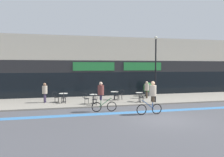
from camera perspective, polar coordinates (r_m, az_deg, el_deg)
ground_plane at (r=13.55m, az=13.27°, el=-10.30°), size 120.00×120.00×0.00m
sidewalk_slab at (r=20.15m, az=3.89°, el=-5.58°), size 40.00×5.50×0.12m
storefront_facade at (r=24.45m, az=0.60°, el=3.04°), size 40.00×4.06×6.15m
bike_lane_stripe at (r=15.54m, az=9.49°, el=-8.49°), size 36.00×0.70×0.01m
bistro_table_0 at (r=18.85m, az=-12.57°, el=-4.43°), size 0.74×0.74×0.75m
bistro_table_1 at (r=17.65m, az=-4.88°, el=-4.88°), size 0.61×0.61×0.77m
bistro_table_2 at (r=19.69m, az=0.64°, el=-4.06°), size 0.68×0.68×0.74m
bistro_table_3 at (r=18.90m, az=7.12°, el=-4.34°), size 0.62×0.62×0.77m
cafe_chair_0_near at (r=18.24m, az=-12.51°, el=-4.76°), size 0.43×0.59×0.90m
cafe_chair_0_side at (r=18.85m, az=-14.47°, el=-4.52°), size 0.59×0.43×0.90m
cafe_chair_1_near at (r=17.04m, az=-4.55°, el=-5.25°), size 0.41×0.58×0.90m
cafe_chair_1_side at (r=17.58m, az=-6.91°, el=-5.00°), size 0.60×0.45×0.90m
cafe_chair_2_near at (r=19.09m, az=1.11°, el=-4.32°), size 0.41×0.58×0.90m
cafe_chair_2_side at (r=19.85m, az=2.40°, el=-4.03°), size 0.58×0.42×0.90m
cafe_chair_3_near at (r=18.33m, az=7.80°, el=-4.67°), size 0.41×0.58×0.90m
planter_pot at (r=22.50m, az=9.31°, el=-2.60°), size 0.90×0.90×1.38m
lamp_post at (r=18.55m, az=11.33°, el=3.59°), size 0.26×0.26×5.51m
cyclist_0 at (r=14.47m, az=10.40°, el=-4.27°), size 1.76×0.48×2.18m
cyclist_1 at (r=15.09m, az=-2.69°, el=-4.24°), size 1.74×0.51×2.07m
pedestrian_near_end at (r=18.97m, az=-17.16°, el=-3.12°), size 0.53×0.53×1.64m
pedestrian_far_end at (r=20.90m, az=9.06°, el=-2.49°), size 0.45×0.45×1.61m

